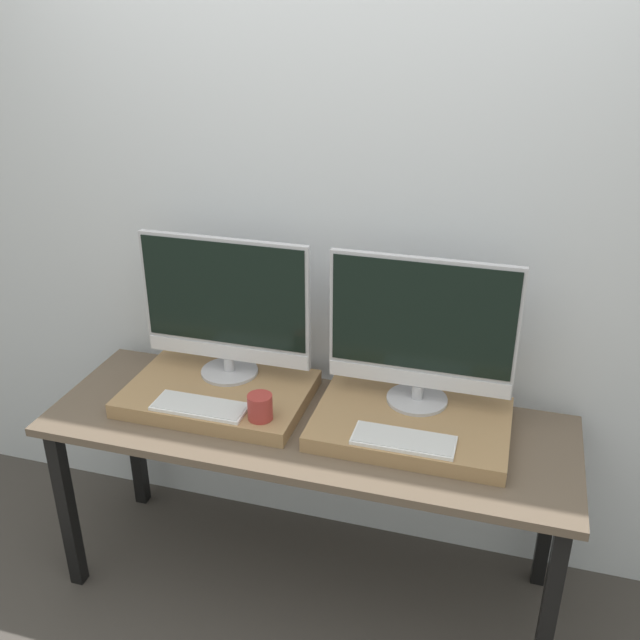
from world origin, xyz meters
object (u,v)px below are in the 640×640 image
Objects in this scene: mug at (260,407)px; monitor_left at (225,306)px; monitor_right at (422,330)px; keyboard_left at (200,406)px; keyboard_right at (404,440)px.

monitor_left is at bearing 130.65° from mug.
monitor_right is at bearing 27.93° from mug.
keyboard_left is 0.23m from mug.
mug is 0.49m from keyboard_right.
monitor_right is 0.38m from keyboard_right.
monitor_right reaches higher than keyboard_right.
keyboard_right is at bearing -20.02° from monitor_left.
keyboard_right is (0.71, -0.26, -0.27)m from monitor_left.
keyboard_left is at bearing -159.98° from monitor_right.
monitor_right reaches higher than keyboard_left.
mug is (0.22, -0.26, -0.23)m from monitor_left.
monitor_right is (0.49, 0.26, 0.23)m from mug.
keyboard_left is 0.81m from monitor_right.
monitor_left is 0.81m from keyboard_right.
mug reaches higher than keyboard_left.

